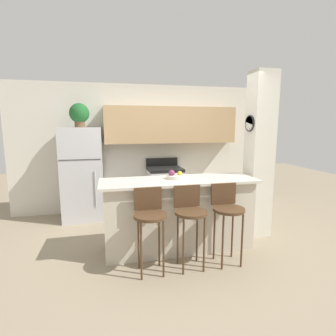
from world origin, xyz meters
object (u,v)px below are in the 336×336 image
Objects in this scene: bar_stool_left at (150,217)px; bar_stool_right at (227,210)px; potted_plant_on_fridge at (79,114)px; bar_stool_mid at (190,213)px; stove_range at (165,190)px; fruit_bowl at (175,176)px; trash_bin at (116,210)px; refrigerator at (83,174)px.

bar_stool_left and bar_stool_right have the same top height.
potted_plant_on_fridge reaches higher than bar_stool_left.
potted_plant_on_fridge is (-1.42, 2.09, 1.26)m from bar_stool_mid.
stove_range is 4.12× the size of fruit_bowl.
refrigerator is at bearing 159.33° from trash_bin.
bar_stool_right is 3.89× the size of fruit_bowl.
bar_stool_mid is 3.89× the size of fruit_bowl.
fruit_bowl is (1.38, -1.53, 0.19)m from refrigerator.
refrigerator is 2.83m from bar_stool_right.
bar_stool_left is at bearing -106.98° from stove_range.
refrigerator reaches higher than bar_stool_mid.
trash_bin is at bearing -20.67° from refrigerator.
potted_plant_on_fridge is at bearing 119.18° from refrigerator.
fruit_bowl reaches higher than stove_range.
refrigerator is at bearing 124.15° from bar_stool_mid.
potted_plant_on_fridge is at bearing 113.82° from bar_stool_left.
bar_stool_mid is at bearing -65.97° from trash_bin.
refrigerator reaches higher than trash_bin.
trash_bin is (0.58, -0.22, -1.75)m from potted_plant_on_fridge.
fruit_bowl is 0.68× the size of trash_bin.
potted_plant_on_fridge is 1.64× the size of fruit_bowl.
stove_range is 2.22m from bar_stool_left.
stove_range is 2.16m from potted_plant_on_fridge.
bar_stool_mid is at bearing -55.86° from potted_plant_on_fridge.
potted_plant_on_fridge is at bearing 124.14° from bar_stool_mid.
bar_stool_mid is 2.82m from potted_plant_on_fridge.
bar_stool_right is 3.10m from potted_plant_on_fridge.
bar_stool_left and bar_stool_mid have the same top height.
fruit_bowl reaches higher than bar_stool_mid.
refrigerator is 1.62m from stove_range.
refrigerator is at bearing 131.96° from fruit_bowl.
fruit_bowl reaches higher than trash_bin.
refrigerator is at bearing 132.46° from bar_stool_right.
stove_range is 2.51× the size of potted_plant_on_fridge.
potted_plant_on_fridge is at bearing -178.98° from stove_range.
bar_stool_mid and bar_stool_right have the same top height.
trash_bin is at bearing 125.40° from bar_stool_right.
refrigerator reaches higher than fruit_bowl.
bar_stool_left is 3.89× the size of fruit_bowl.
bar_stool_left is 2.37× the size of potted_plant_on_fridge.
potted_plant_on_fridge is at bearing 132.46° from bar_stool_right.
bar_stool_mid is 0.49m from bar_stool_right.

